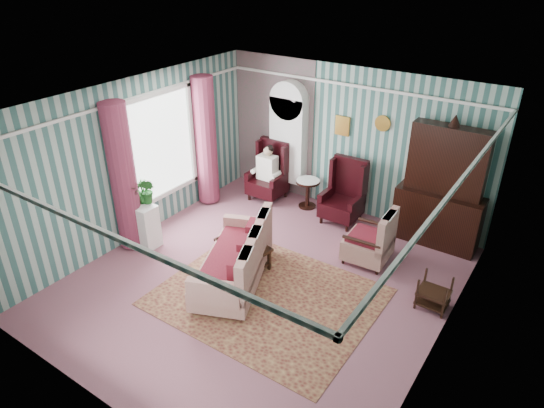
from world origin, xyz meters
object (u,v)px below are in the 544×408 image
Objects in this scene: wingback_right at (342,193)px; sofa at (233,257)px; seated_woman at (267,173)px; plant_stand at (143,225)px; wingback_left at (267,172)px; floral_armchair at (369,235)px; coffee_table at (243,254)px; nest_table at (434,293)px; bookcase at (288,146)px; round_side_table at (308,194)px; dresser_hutch at (443,184)px.

sofa is at bearing -101.14° from wingback_right.
plant_stand is (-0.80, -2.75, -0.19)m from seated_woman.
wingback_left is 1.06× the size of seated_woman.
floral_armchair is (3.54, 1.80, 0.09)m from plant_stand.
seated_woman reaches higher than sofa.
floral_armchair is at bearing -19.13° from wingback_left.
wingback_right is 1.32× the size of coffee_table.
floral_armchair is (2.74, -0.95, -0.13)m from wingback_left.
seated_woman is 2.98m from sofa.
nest_table is 0.57× the size of coffee_table.
floral_armchair is (-1.33, 0.60, 0.22)m from nest_table.
bookcase is 4.15× the size of nest_table.
coffee_table is at bearing -5.26° from sofa.
plant_stand is at bearing -132.84° from wingback_right.
wingback_left is 1.00× the size of wingback_right.
round_side_table is (0.90, 0.15, -0.33)m from wingback_left.
coffee_table is (-2.43, -2.53, -0.97)m from dresser_hutch.
nest_table is at bearing -26.92° from bookcase.
round_side_table is at bearing -16.36° from sofa.
nest_table is 3.09m from sofa.
sofa is at bearing 0.91° from plant_stand.
seated_woman is at bearing 180.00° from wingback_right.
plant_stand is (-4.87, -1.20, 0.13)m from nest_table.
plant_stand is at bearing -165.32° from coffee_table.
dresser_hutch is at bearing -35.15° from floral_armchair.
bookcase reaches higher than nest_table.
wingback_right is (-1.75, -0.27, -0.55)m from dresser_hutch.
nest_table is (0.57, -1.82, -0.91)m from dresser_hutch.
bookcase is at bearing 57.34° from seated_woman.
round_side_table is 0.30× the size of sofa.
wingback_right is 3.76m from plant_stand.
wingback_left reaches higher than round_side_table.
sofa reaches higher than coffee_table.
round_side_table is 1.11× the size of nest_table.
wingback_right is 2.08× the size of round_side_table.
floral_armchair is at bearing 38.16° from coffee_table.
seated_woman is at bearing 159.15° from nest_table.
bookcase is at bearing 159.73° from round_side_table.
dresser_hutch is 2.00× the size of seated_woman.
seated_woman is at bearing 0.00° from wingback_left.
bookcase reaches higher than floral_armchair.
round_side_table is at bearing 9.46° from seated_woman.
dresser_hutch reaches higher than bookcase.
round_side_table is 3.36m from plant_stand.
coffee_table is (-0.68, -2.26, -0.41)m from wingback_right.
wingback_right is 1.75m from seated_woman.
plant_stand is at bearing -106.22° from seated_woman.
wingback_right is at bearing -33.76° from sofa.
round_side_table is 2.15m from floral_armchair.
wingback_left is 2.90m from floral_armchair.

